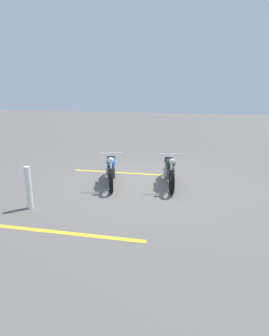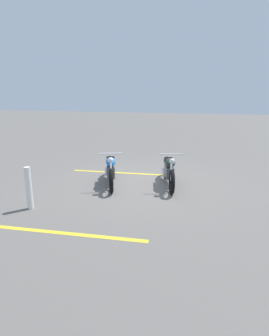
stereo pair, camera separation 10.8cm
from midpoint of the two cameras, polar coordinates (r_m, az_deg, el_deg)
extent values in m
plane|color=#66605B|center=(8.48, 1.72, -3.00)|extent=(60.00, 60.00, 0.00)
torus|color=black|center=(7.59, -4.34, -2.57)|extent=(0.67, 0.34, 0.67)
torus|color=black|center=(9.09, -4.39, 0.39)|extent=(0.67, 0.34, 0.67)
cube|color=#59595E|center=(8.36, -4.38, -0.30)|extent=(0.86, 0.50, 0.32)
ellipsoid|color=blue|center=(8.02, -4.41, 1.26)|extent=(0.58, 0.44, 0.24)
ellipsoid|color=blue|center=(8.88, -4.42, 1.54)|extent=(0.61, 0.42, 0.22)
cube|color=black|center=(8.42, -4.42, 1.77)|extent=(0.50, 0.38, 0.09)
cylinder|color=silver|center=(7.73, -4.39, -0.21)|extent=(0.27, 0.15, 0.56)
cylinder|color=silver|center=(7.68, -4.45, 2.94)|extent=(0.25, 0.59, 0.04)
sphere|color=silver|center=(7.52, -4.42, 1.58)|extent=(0.15, 0.15, 0.15)
cylinder|color=silver|center=(8.79, -5.29, -0.64)|extent=(0.69, 0.33, 0.09)
torus|color=black|center=(7.51, 7.94, -2.85)|extent=(0.68, 0.26, 0.67)
torus|color=black|center=(9.00, 7.03, 0.19)|extent=(0.68, 0.26, 0.67)
cube|color=#59595E|center=(8.28, 7.43, -0.53)|extent=(0.87, 0.41, 0.32)
ellipsoid|color=black|center=(7.94, 7.67, 1.03)|extent=(0.57, 0.39, 0.24)
ellipsoid|color=black|center=(8.79, 7.15, 1.34)|extent=(0.60, 0.36, 0.22)
cube|color=black|center=(8.34, 7.42, 1.56)|extent=(0.48, 0.34, 0.09)
cylinder|color=silver|center=(7.66, 7.85, -0.46)|extent=(0.27, 0.12, 0.56)
cylinder|color=silver|center=(7.61, 7.93, 2.72)|extent=(0.18, 0.61, 0.04)
sphere|color=silver|center=(7.44, 8.03, 1.34)|extent=(0.15, 0.15, 0.15)
cylinder|color=silver|center=(8.70, 6.26, -0.83)|extent=(0.70, 0.25, 0.09)
cylinder|color=white|center=(6.93, -20.19, -3.75)|extent=(0.14, 0.14, 1.00)
cube|color=yellow|center=(9.54, -2.70, -0.93)|extent=(0.33, 3.20, 0.01)
cube|color=yellow|center=(5.72, -13.42, -12.64)|extent=(0.33, 3.20, 0.01)
camera|label=1|loc=(0.05, 90.41, -0.11)|focal=30.15mm
camera|label=2|loc=(0.05, -89.59, 0.11)|focal=30.15mm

